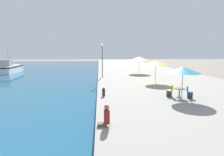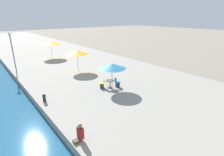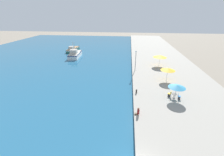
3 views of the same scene
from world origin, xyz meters
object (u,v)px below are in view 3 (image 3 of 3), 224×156
object	(u,v)px
cafe_chair_left	(169,95)
lamppost	(136,57)
cafe_umbrella_striped	(160,56)
cafe_table	(174,95)
cafe_umbrella_white	(168,69)
mooring_bollard	(136,91)
cafe_chair_right	(179,97)
person_at_quay	(138,111)
cafe_umbrella_pink	(177,86)
fishing_boat_near	(75,54)
fishing_boat_mid	(73,49)

from	to	relation	value
cafe_chair_left	lamppost	bearing A→B (deg)	61.82
cafe_umbrella_striped	cafe_table	distance (m)	15.82
cafe_umbrella_white	mooring_bollard	xyz separation A→B (m)	(-6.06, -5.82, -1.94)
cafe_chair_right	person_at_quay	world-z (taller)	person_at_quay
cafe_umbrella_striped	lamppost	size ratio (longest dim) A/B	0.72
cafe_umbrella_striped	cafe_chair_left	world-z (taller)	cafe_umbrella_striped
cafe_umbrella_white	cafe_umbrella_pink	bearing A→B (deg)	-91.91
cafe_umbrella_striped	lamppost	distance (m)	7.36
cafe_umbrella_pink	lamppost	size ratio (longest dim) A/B	0.55
person_at_quay	cafe_umbrella_white	bearing A→B (deg)	62.18
fishing_boat_near	cafe_chair_right	bearing A→B (deg)	-48.59
cafe_umbrella_pink	cafe_umbrella_white	world-z (taller)	cafe_umbrella_white
cafe_chair_right	cafe_chair_left	bearing A→B (deg)	-99.38
fishing_boat_mid	cafe_umbrella_striped	distance (m)	31.55
cafe_table	person_at_quay	xyz separation A→B (m)	(-5.77, -4.78, -0.07)
cafe_table	person_at_quay	bearing A→B (deg)	-140.38
cafe_table	cafe_chair_right	bearing A→B (deg)	-18.67
cafe_umbrella_striped	mooring_bollard	bearing A→B (deg)	-112.71
fishing_boat_near	cafe_chair_left	distance (m)	32.34
fishing_boat_near	cafe_umbrella_pink	bearing A→B (deg)	-49.19
fishing_boat_near	cafe_table	world-z (taller)	fishing_boat_near
cafe_chair_right	lamppost	bearing A→B (deg)	-133.22
fishing_boat_near	fishing_boat_mid	size ratio (longest dim) A/B	0.97
fishing_boat_near	cafe_umbrella_white	distance (m)	29.11
cafe_chair_left	person_at_quay	xyz separation A→B (m)	(-5.19, -5.21, 0.14)
cafe_umbrella_white	fishing_boat_mid	bearing A→B (deg)	139.14
fishing_boat_mid	cafe_chair_left	xyz separation A→B (m)	(26.67, -30.22, 0.24)
cafe_umbrella_white	cafe_chair_right	distance (m)	7.31
fishing_boat_near	fishing_boat_mid	bearing A→B (deg)	109.01
cafe_umbrella_striped	fishing_boat_mid	bearing A→B (deg)	151.61
cafe_umbrella_pink	mooring_bollard	size ratio (longest dim) A/B	3.86
mooring_bollard	cafe_umbrella_white	bearing A→B (deg)	43.81
fishing_boat_mid	cafe_umbrella_pink	bearing A→B (deg)	-44.40
cafe_chair_left	cafe_chair_right	distance (m)	1.43
cafe_umbrella_white	cafe_umbrella_striped	distance (m)	8.90
fishing_boat_mid	cafe_umbrella_pink	size ratio (longest dim) A/B	3.12
fishing_boat_near	fishing_boat_mid	xyz separation A→B (m)	(-3.45, 7.71, -0.23)
person_at_quay	mooring_bollard	world-z (taller)	person_at_quay
person_at_quay	cafe_table	bearing A→B (deg)	39.62
person_at_quay	cafe_umbrella_striped	bearing A→B (deg)	73.14
cafe_table	fishing_boat_mid	bearing A→B (deg)	131.62
fishing_boat_near	fishing_boat_mid	distance (m)	8.45
lamppost	mooring_bollard	bearing A→B (deg)	-90.49
cafe_umbrella_white	cafe_chair_right	size ratio (longest dim) A/B	3.01
cafe_umbrella_white	lamppost	bearing A→B (deg)	141.23
cafe_umbrella_pink	cafe_chair_left	size ratio (longest dim) A/B	2.77
person_at_quay	lamppost	xyz separation A→B (m)	(0.13, 16.37, 2.63)
fishing_boat_mid	lamppost	bearing A→B (deg)	-37.40
cafe_umbrella_striped	lamppost	bearing A→B (deg)	-145.94
cafe_table	cafe_chair_left	xyz separation A→B (m)	(-0.57, 0.44, -0.21)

